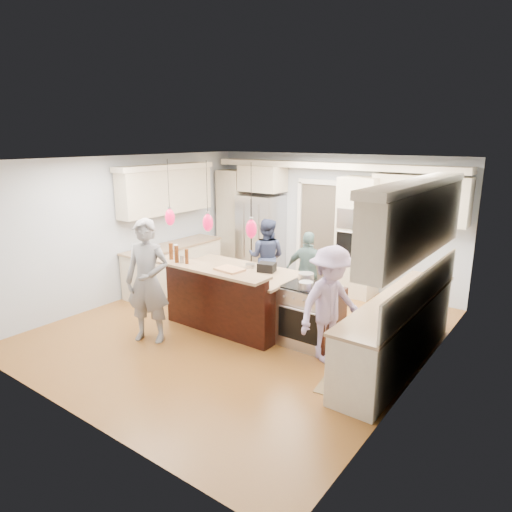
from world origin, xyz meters
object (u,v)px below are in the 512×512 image
at_px(refrigerator, 261,235).
at_px(kitchen_island, 234,296).
at_px(person_far_left, 266,257).
at_px(island_range, 311,316).
at_px(person_bar_end, 148,281).

height_order(refrigerator, kitchen_island, refrigerator).
height_order(kitchen_island, person_far_left, person_far_left).
bearing_deg(person_far_left, refrigerator, -67.50).
bearing_deg(person_far_left, island_range, 123.77).
distance_m(kitchen_island, person_far_left, 1.61).
bearing_deg(refrigerator, island_range, -42.59).
height_order(person_bar_end, person_far_left, person_bar_end).
relative_size(island_range, person_bar_end, 0.49).
relative_size(island_range, person_far_left, 0.61).
relative_size(refrigerator, person_far_left, 1.18).
bearing_deg(person_bar_end, island_range, 9.07).
distance_m(refrigerator, person_far_left, 1.37).
bearing_deg(kitchen_island, person_far_left, 105.37).
relative_size(refrigerator, kitchen_island, 0.86).
distance_m(refrigerator, island_range, 3.71).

